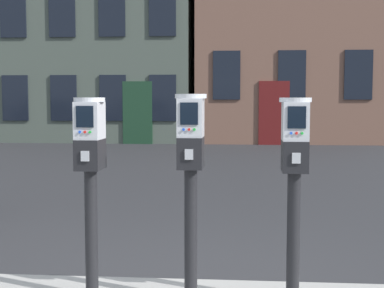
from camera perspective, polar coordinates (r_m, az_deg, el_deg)
The scene contains 3 objects.
parking_meter_near_kerb at distance 3.93m, azimuth -10.42°, elevation -1.69°, with size 0.22×0.25×1.42m.
parking_meter_twin_adjacent at distance 3.81m, azimuth -0.13°, elevation -1.58°, with size 0.22×0.25×1.44m.
parking_meter_end_of_row at distance 3.82m, azimuth 10.49°, elevation -1.90°, with size 0.22×0.25×1.41m.
Camera 1 is at (0.36, -4.01, 1.55)m, focal length 51.90 mm.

